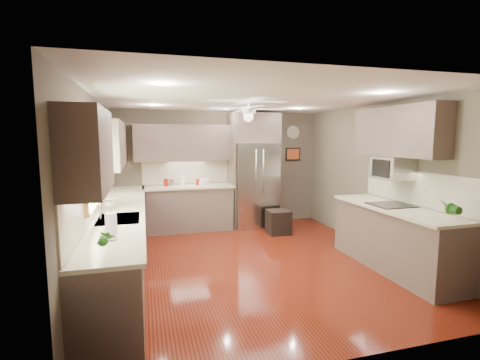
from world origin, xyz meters
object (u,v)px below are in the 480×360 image
canister_b (172,183)px  paper_towel (111,226)px  bowl (204,184)px  refrigerator (254,172)px  microwave (392,168)px  canister_a (166,182)px  canister_c (182,181)px  canister_d (198,182)px  soap_bottle (110,201)px  potted_plant_left (106,239)px  potted_plant_right (450,208)px  stool (278,222)px

canister_b → paper_towel: (-0.88, -3.66, 0.07)m
canister_b → bowl: bearing=-3.7°
refrigerator → microwave: refrigerator is taller
bowl → canister_a: bearing=176.9°
canister_b → canister_c: (0.22, 0.03, 0.02)m
canister_d → soap_bottle: bearing=-126.7°
canister_a → paper_towel: (-0.76, -3.66, 0.06)m
potted_plant_left → refrigerator: size_ratio=0.11×
canister_b → potted_plant_left: size_ratio=0.57×
canister_c → canister_a: bearing=-174.7°
canister_d → paper_towel: size_ratio=0.47×
canister_a → canister_d: (0.66, 0.01, -0.02)m
canister_d → canister_c: bearing=176.2°
canister_a → potted_plant_right: size_ratio=0.49×
canister_d → potted_plant_left: size_ratio=0.48×
potted_plant_left → microwave: bearing=18.3°
soap_bottle → stool: soap_bottle is taller
canister_b → canister_c: 0.22m
soap_bottle → stool: 3.42m
microwave → canister_d: bearing=132.4°
canister_d → stool: canister_d is taller
bowl → paper_towel: bearing=-113.1°
canister_c → stool: 2.15m
refrigerator → potted_plant_left: bearing=-123.3°
canister_a → bowl: canister_a is taller
potted_plant_left → canister_d: bearing=70.8°
potted_plant_left → stool: bearing=48.4°
canister_c → microwave: microwave is taller
canister_c → microwave: bearing=-44.4°
canister_c → potted_plant_right: size_ratio=0.61×
canister_d → refrigerator: refrigerator is taller
canister_b → potted_plant_right: bearing=-53.0°
soap_bottle → paper_towel: bearing=-84.8°
potted_plant_right → refrigerator: size_ratio=0.13×
canister_d → microwave: 3.80m
refrigerator → paper_towel: size_ratio=8.83×
canister_b → refrigerator: refrigerator is taller
soap_bottle → stool: size_ratio=0.43×
canister_d → potted_plant_right: 4.65m
canister_a → canister_d: 0.66m
canister_d → canister_a: bearing=-179.2°
microwave → stool: (-1.04, 1.98, -1.24)m
bowl → canister_b: bearing=176.3°
bowl → soap_bottle: bearing=-129.6°
potted_plant_right → potted_plant_left: bearing=-177.9°
microwave → potted_plant_left: bearing=-161.7°
bowl → stool: (1.37, -0.75, -0.73)m
refrigerator → microwave: 3.03m
potted_plant_left → potted_plant_right: 3.87m
canister_a → microwave: (3.20, -2.78, 0.46)m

